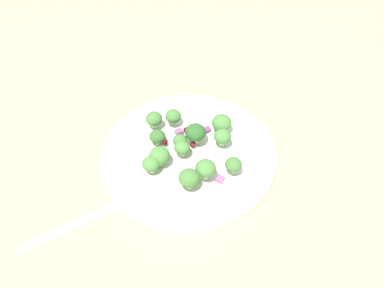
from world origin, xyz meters
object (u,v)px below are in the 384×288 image
(broccoli_floret_0, at_px, (222,137))
(fork, at_px, (99,214))
(broccoli_floret_2, at_px, (202,170))
(broccoli_floret_1, at_px, (154,119))
(plate, at_px, (192,153))

(broccoli_floret_0, xyz_separation_m, fork, (0.19, 0.03, -0.03))
(broccoli_floret_2, distance_m, fork, 0.14)
(broccoli_floret_1, xyz_separation_m, fork, (0.12, 0.11, -0.03))
(broccoli_floret_1, relative_size, fork, 0.13)
(plate, xyz_separation_m, broccoli_floret_0, (-0.04, 0.01, 0.02))
(broccoli_floret_2, relative_size, fork, 0.15)
(broccoli_floret_0, xyz_separation_m, broccoli_floret_2, (0.05, 0.04, 0.00))
(broccoli_floret_1, height_order, broccoli_floret_2, broccoli_floret_2)
(broccoli_floret_0, bearing_deg, broccoli_floret_1, -44.97)
(broccoli_floret_1, relative_size, broccoli_floret_2, 0.91)
(broccoli_floret_0, relative_size, broccoli_floret_1, 0.99)
(plate, distance_m, broccoli_floret_1, 0.07)
(fork, bearing_deg, broccoli_floret_2, 174.86)
(broccoli_floret_0, distance_m, fork, 0.19)
(plate, height_order, broccoli_floret_1, broccoli_floret_1)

